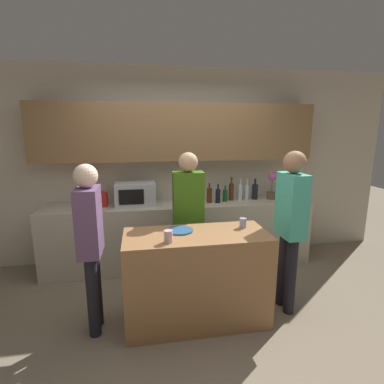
% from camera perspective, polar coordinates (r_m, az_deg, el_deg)
% --- Properties ---
extents(ground_plane, '(14.00, 14.00, 0.00)m').
position_cam_1_polar(ground_plane, '(3.20, 1.40, -23.96)').
color(ground_plane, '#7F705B').
extents(back_wall, '(6.40, 0.40, 2.70)m').
position_cam_1_polar(back_wall, '(4.24, -2.93, 7.44)').
color(back_wall, beige).
rests_on(back_wall, ground_plane).
extents(back_counter, '(3.60, 0.62, 0.88)m').
position_cam_1_polar(back_counter, '(4.21, -2.31, -7.91)').
color(back_counter, '#B7AD99').
rests_on(back_counter, ground_plane).
extents(kitchen_island, '(1.37, 0.60, 0.91)m').
position_cam_1_polar(kitchen_island, '(3.04, 0.84, -15.98)').
color(kitchen_island, '#996B42').
rests_on(kitchen_island, ground_plane).
extents(microwave, '(0.52, 0.39, 0.30)m').
position_cam_1_polar(microwave, '(4.02, -10.71, -0.31)').
color(microwave, '#B7BABC').
rests_on(microwave, back_counter).
extents(toaster, '(0.26, 0.16, 0.18)m').
position_cam_1_polar(toaster, '(4.08, -17.64, -1.37)').
color(toaster, '#B21E19').
rests_on(toaster, back_counter).
extents(potted_plant, '(0.14, 0.14, 0.40)m').
position_cam_1_polar(potted_plant, '(4.42, 14.99, 1.23)').
color(potted_plant, brown).
rests_on(potted_plant, back_counter).
extents(bottle_0, '(0.08, 0.08, 0.32)m').
position_cam_1_polar(bottle_0, '(4.16, 1.29, -0.07)').
color(bottle_0, maroon).
rests_on(bottle_0, back_counter).
extents(bottle_1, '(0.07, 0.07, 0.27)m').
position_cam_1_polar(bottle_1, '(4.08, 3.32, -0.58)').
color(bottle_1, '#472814').
rests_on(bottle_1, back_counter).
extents(bottle_2, '(0.07, 0.07, 0.26)m').
position_cam_1_polar(bottle_2, '(4.08, 4.96, -0.71)').
color(bottle_2, black).
rests_on(bottle_2, back_counter).
extents(bottle_3, '(0.06, 0.06, 0.22)m').
position_cam_1_polar(bottle_3, '(4.17, 6.33, -0.63)').
color(bottle_3, '#194723').
rests_on(bottle_3, back_counter).
extents(bottle_4, '(0.07, 0.07, 0.33)m').
position_cam_1_polar(bottle_4, '(4.24, 7.49, 0.11)').
color(bottle_4, '#472814').
rests_on(bottle_4, back_counter).
extents(bottle_5, '(0.06, 0.06, 0.31)m').
position_cam_1_polar(bottle_5, '(4.27, 9.19, 0.04)').
color(bottle_5, silver).
rests_on(bottle_5, back_counter).
extents(bottle_6, '(0.06, 0.06, 0.29)m').
position_cam_1_polar(bottle_6, '(4.33, 10.41, 0.04)').
color(bottle_6, silver).
rests_on(bottle_6, back_counter).
extents(bottle_7, '(0.08, 0.08, 0.30)m').
position_cam_1_polar(bottle_7, '(4.36, 11.88, 0.12)').
color(bottle_7, black).
rests_on(bottle_7, back_counter).
extents(plate_on_island, '(0.26, 0.26, 0.01)m').
position_cam_1_polar(plate_on_island, '(2.92, -2.32, -7.30)').
color(plate_on_island, '#2D5684').
rests_on(plate_on_island, kitchen_island).
extents(cup_0, '(0.07, 0.07, 0.10)m').
position_cam_1_polar(cup_0, '(3.05, 9.67, -5.82)').
color(cup_0, '#9D9DBF').
rests_on(cup_0, kitchen_island).
extents(cup_1, '(0.08, 0.08, 0.11)m').
position_cam_1_polar(cup_1, '(2.64, -4.53, -8.43)').
color(cup_1, beige).
rests_on(cup_1, kitchen_island).
extents(person_left, '(0.21, 0.34, 1.59)m').
position_cam_1_polar(person_left, '(2.85, -18.84, -7.97)').
color(person_left, black).
rests_on(person_left, ground_plane).
extents(person_center, '(0.22, 0.35, 1.67)m').
position_cam_1_polar(person_center, '(3.17, 18.28, -4.82)').
color(person_center, black).
rests_on(person_center, ground_plane).
extents(person_right, '(0.34, 0.21, 1.63)m').
position_cam_1_polar(person_right, '(3.36, -0.74, -3.74)').
color(person_right, black).
rests_on(person_right, ground_plane).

